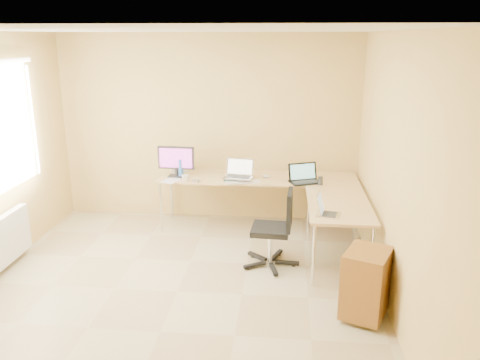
# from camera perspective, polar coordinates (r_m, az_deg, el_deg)

# --- Properties ---
(floor) EXTENTS (4.50, 4.50, 0.00)m
(floor) POSITION_cam_1_polar(r_m,az_deg,el_deg) (5.22, -7.33, -12.83)
(floor) COLOR tan
(floor) RESTS_ON ground
(ceiling) EXTENTS (4.50, 4.50, 0.00)m
(ceiling) POSITION_cam_1_polar(r_m,az_deg,el_deg) (4.56, -8.57, 17.00)
(ceiling) COLOR white
(ceiling) RESTS_ON ground
(wall_back) EXTENTS (4.50, 0.00, 4.50)m
(wall_back) POSITION_cam_1_polar(r_m,az_deg,el_deg) (6.88, -3.69, 6.03)
(wall_back) COLOR tan
(wall_back) RESTS_ON ground
(wall_front) EXTENTS (4.50, 0.00, 4.50)m
(wall_front) POSITION_cam_1_polar(r_m,az_deg,el_deg) (2.73, -18.75, -11.61)
(wall_front) COLOR tan
(wall_front) RESTS_ON ground
(wall_right) EXTENTS (0.00, 4.50, 4.50)m
(wall_right) POSITION_cam_1_polar(r_m,az_deg,el_deg) (4.72, 17.78, 0.38)
(wall_right) COLOR tan
(wall_right) RESTS_ON ground
(desk_main) EXTENTS (2.65, 0.70, 0.73)m
(desk_main) POSITION_cam_1_polar(r_m,az_deg,el_deg) (6.66, 2.10, -2.63)
(desk_main) COLOR tan
(desk_main) RESTS_ON ground
(desk_return) EXTENTS (0.70, 1.30, 0.73)m
(desk_return) POSITION_cam_1_polar(r_m,az_deg,el_deg) (5.75, 11.31, -6.13)
(desk_return) COLOR tan
(desk_return) RESTS_ON ground
(monitor) EXTENTS (0.50, 0.18, 0.42)m
(monitor) POSITION_cam_1_polar(r_m,az_deg,el_deg) (6.55, -7.48, 2.16)
(monitor) COLOR #252424
(monitor) RESTS_ON desk_main
(book_stack) EXTENTS (0.22, 0.28, 0.04)m
(book_stack) POSITION_cam_1_polar(r_m,az_deg,el_deg) (6.43, -0.84, 0.30)
(book_stack) COLOR #1F6F5F
(book_stack) RESTS_ON desk_main
(laptop_center) EXTENTS (0.41, 0.34, 0.24)m
(laptop_center) POSITION_cam_1_polar(r_m,az_deg,el_deg) (6.31, -0.20, 1.31)
(laptop_center) COLOR #B9B7C2
(laptop_center) RESTS_ON desk_main
(laptop_black) EXTENTS (0.46, 0.41, 0.24)m
(laptop_black) POSITION_cam_1_polar(r_m,az_deg,el_deg) (6.30, 7.67, 0.75)
(laptop_black) COLOR black
(laptop_black) RESTS_ON desk_main
(keyboard) EXTENTS (0.46, 0.23, 0.02)m
(keyboard) POSITION_cam_1_polar(r_m,az_deg,el_deg) (6.27, 0.34, -0.23)
(keyboard) COLOR silver
(keyboard) RESTS_ON desk_main
(mouse) EXTENTS (0.12, 0.08, 0.04)m
(mouse) POSITION_cam_1_polar(r_m,az_deg,el_deg) (6.50, 3.11, 0.44)
(mouse) COLOR silver
(mouse) RESTS_ON desk_main
(mug) EXTENTS (0.10, 0.10, 0.09)m
(mug) POSITION_cam_1_polar(r_m,az_deg,el_deg) (6.37, -6.45, 0.24)
(mug) COLOR beige
(mug) RESTS_ON desk_main
(cd_stack) EXTENTS (0.16, 0.16, 0.03)m
(cd_stack) POSITION_cam_1_polar(r_m,az_deg,el_deg) (6.35, -5.09, -0.04)
(cd_stack) COLOR silver
(cd_stack) RESTS_ON desk_main
(water_bottle) EXTENTS (0.09, 0.09, 0.25)m
(water_bottle) POSITION_cam_1_polar(r_m,az_deg,el_deg) (6.56, -6.95, 1.41)
(water_bottle) COLOR #2C5DAC
(water_bottle) RESTS_ON desk_main
(papers) EXTENTS (0.25, 0.30, 0.01)m
(papers) POSITION_cam_1_polar(r_m,az_deg,el_deg) (6.42, -8.10, -0.07)
(papers) COLOR silver
(papers) RESTS_ON desk_main
(white_box) EXTENTS (0.26, 0.22, 0.08)m
(white_box) POSITION_cam_1_polar(r_m,az_deg,el_deg) (6.88, -7.17, 1.41)
(white_box) COLOR silver
(white_box) RESTS_ON desk_main
(desk_fan) EXTENTS (0.31, 0.31, 0.31)m
(desk_fan) POSITION_cam_1_polar(r_m,az_deg,el_deg) (6.84, -6.83, 2.35)
(desk_fan) COLOR white
(desk_fan) RESTS_ON desk_main
(black_cup) EXTENTS (0.08, 0.08, 0.10)m
(black_cup) POSITION_cam_1_polar(r_m,az_deg,el_deg) (6.26, 9.40, -0.10)
(black_cup) COLOR #292929
(black_cup) RESTS_ON desk_main
(laptop_return) EXTENTS (0.32, 0.27, 0.19)m
(laptop_return) POSITION_cam_1_polar(r_m,az_deg,el_deg) (5.20, 10.36, -3.13)
(laptop_return) COLOR silver
(laptop_return) RESTS_ON desk_return
(office_chair) EXTENTS (0.58, 0.58, 0.91)m
(office_chair) POSITION_cam_1_polar(r_m,az_deg,el_deg) (5.54, 3.60, -5.20)
(office_chair) COLOR black
(office_chair) RESTS_ON ground
(cabinet) EXTENTS (0.52, 0.57, 0.63)m
(cabinet) POSITION_cam_1_polar(r_m,az_deg,el_deg) (4.73, 14.53, -11.58)
(cabinet) COLOR brown
(cabinet) RESTS_ON ground
(radiator) EXTENTS (0.09, 0.80, 0.55)m
(radiator) POSITION_cam_1_polar(r_m,az_deg,el_deg) (6.15, -25.53, -6.14)
(radiator) COLOR white
(radiator) RESTS_ON ground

